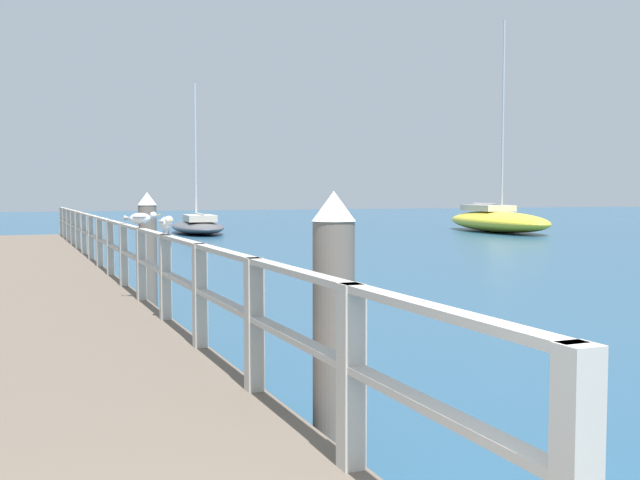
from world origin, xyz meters
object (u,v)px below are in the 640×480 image
at_px(dock_piling_far, 148,253).
at_px(dock_piling_near, 334,332).
at_px(boat_0, 198,226).
at_px(seagull_foreground, 166,223).
at_px(boat_3, 497,220).
at_px(seagull_background, 141,218).

bearing_deg(dock_piling_far, dock_piling_near, -90.00).
bearing_deg(dock_piling_near, boat_0, 78.39).
xyz_separation_m(dock_piling_far, boat_0, (6.16, 22.74, -0.60)).
relative_size(seagull_foreground, boat_3, 0.05).
bearing_deg(seagull_foreground, boat_3, -131.69).
xyz_separation_m(dock_piling_far, seagull_foreground, (-0.38, -3.48, 0.60)).
xyz_separation_m(boat_0, boat_3, (13.87, -4.12, 0.19)).
height_order(dock_piling_near, boat_3, boat_3).
height_order(seagull_foreground, boat_3, boat_3).
bearing_deg(seagull_background, dock_piling_far, -170.80).
relative_size(dock_piling_near, boat_3, 0.19).
relative_size(dock_piling_near, dock_piling_far, 1.00).
xyz_separation_m(dock_piling_far, boat_3, (20.03, 18.62, -0.40)).
xyz_separation_m(dock_piling_near, boat_3, (20.03, 25.85, -0.40)).
bearing_deg(dock_piling_near, boat_3, 52.23).
xyz_separation_m(dock_piling_near, seagull_background, (-0.37, 5.52, 0.60)).
bearing_deg(boat_0, boat_3, -11.63).
height_order(dock_piling_far, boat_0, boat_0).
xyz_separation_m(dock_piling_near, boat_0, (6.16, 29.97, -0.60)).
bearing_deg(seagull_background, boat_3, 156.42).
relative_size(dock_piling_near, boat_0, 0.27).
relative_size(dock_piling_far, boat_3, 0.19).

